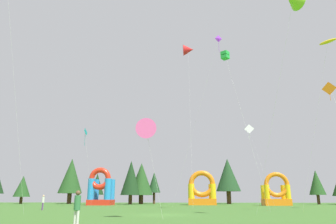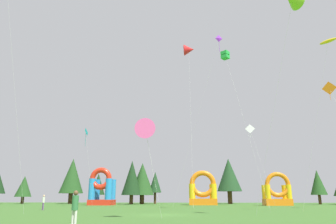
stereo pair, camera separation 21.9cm
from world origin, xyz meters
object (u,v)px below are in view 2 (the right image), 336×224
object	(u,v)px
kite_purple_diamond	(218,42)
kite_lime_delta	(292,0)
kite_red_delta	(189,50)
kite_yellow_parafoil	(328,42)
person_near_camera	(75,206)
kite_white_diamond	(250,130)
person_far_side	(43,201)
inflatable_red_slide	(102,191)
inflatable_orange_dome	(203,193)
inflatable_blue_arch	(277,194)
kite_green_box	(225,55)
kite_teal_diamond	(86,133)
kite_orange_diamond	(330,90)
kite_pink_delta	(145,130)

from	to	relation	value
kite_purple_diamond	kite_lime_delta	size ratio (longest dim) A/B	1.49
kite_lime_delta	kite_red_delta	bearing A→B (deg)	106.95
kite_yellow_parafoil	person_near_camera	size ratio (longest dim) A/B	10.07
kite_red_delta	kite_white_diamond	bearing A→B (deg)	28.18
person_far_side	inflatable_red_slide	bearing A→B (deg)	-48.56
person_near_camera	inflatable_orange_dome	size ratio (longest dim) A/B	0.29
inflatable_red_slide	inflatable_blue_arch	xyz separation A→B (m)	(32.89, -0.54, -0.62)
kite_white_diamond	person_far_side	distance (m)	37.33
kite_red_delta	person_far_side	distance (m)	34.64
kite_white_diamond	inflatable_orange_dome	distance (m)	15.32
kite_white_diamond	kite_red_delta	distance (m)	18.66
kite_purple_diamond	inflatable_red_slide	bearing A→B (deg)	148.74
kite_lime_delta	person_far_side	bearing A→B (deg)	151.32
person_far_side	inflatable_orange_dome	xyz separation A→B (m)	(20.25, 25.02, 1.23)
kite_green_box	kite_teal_diamond	bearing A→B (deg)	150.76
kite_yellow_parafoil	person_far_side	xyz separation A→B (m)	(-33.61, 5.01, -17.48)
kite_lime_delta	person_far_side	distance (m)	34.59
kite_lime_delta	inflatable_red_slide	world-z (taller)	kite_lime_delta
kite_white_diamond	person_far_side	xyz separation A→B (m)	(-29.14, -19.69, -12.51)
kite_teal_diamond	inflatable_blue_arch	size ratio (longest dim) A/B	2.07
kite_green_box	inflatable_blue_arch	distance (m)	30.70
kite_lime_delta	inflatable_orange_dome	distance (m)	42.94
kite_red_delta	inflatable_red_slide	world-z (taller)	kite_red_delta
kite_purple_diamond	kite_lime_delta	distance (m)	25.80
person_far_side	inflatable_orange_dome	world-z (taller)	inflatable_orange_dome
kite_lime_delta	person_near_camera	distance (m)	23.47
kite_red_delta	inflatable_orange_dome	xyz separation A→B (m)	(2.26, 11.30, -25.00)
person_far_side	inflatable_orange_dome	size ratio (longest dim) A/B	0.27
kite_teal_diamond	kite_red_delta	xyz separation A→B (m)	(17.32, 2.11, 15.56)
kite_teal_diamond	kite_orange_diamond	size ratio (longest dim) A/B	0.97
kite_pink_delta	inflatable_orange_dome	bearing A→B (deg)	81.48
kite_lime_delta	inflatable_blue_arch	bearing A→B (deg)	79.03
person_near_camera	inflatable_orange_dome	world-z (taller)	inflatable_orange_dome
kite_lime_delta	kite_green_box	bearing A→B (deg)	106.15
inflatable_red_slide	inflatable_blue_arch	distance (m)	32.90
kite_white_diamond	kite_lime_delta	world-z (taller)	kite_lime_delta
kite_green_box	person_far_side	xyz separation A→B (m)	(-22.58, 0.65, -18.17)
kite_teal_diamond	kite_pink_delta	size ratio (longest dim) A/B	1.68
kite_orange_diamond	person_near_camera	bearing A→B (deg)	-143.03
person_near_camera	kite_yellow_parafoil	bearing A→B (deg)	-118.32
person_near_camera	kite_green_box	bearing A→B (deg)	-93.09
kite_white_diamond	kite_lime_delta	size ratio (longest dim) A/B	0.77
inflatable_orange_dome	kite_lime_delta	bearing A→B (deg)	-80.88
kite_green_box	kite_pink_delta	size ratio (longest dim) A/B	2.69
kite_yellow_parafoil	kite_teal_diamond	bearing A→B (deg)	153.22
kite_green_box	kite_yellow_parafoil	world-z (taller)	kite_green_box
inflatable_orange_dome	kite_teal_diamond	bearing A→B (deg)	-145.59
inflatable_orange_dome	kite_yellow_parafoil	bearing A→B (deg)	-66.02
kite_teal_diamond	inflatable_orange_dome	distance (m)	25.54
kite_green_box	inflatable_orange_dome	world-z (taller)	kite_green_box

